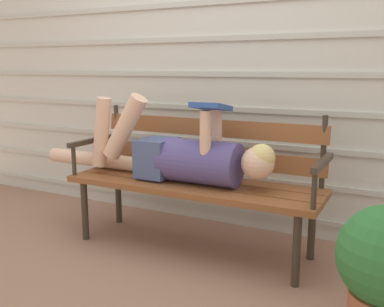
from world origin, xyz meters
TOP-DOWN VIEW (x-y plane):
  - ground_plane at (0.00, 0.00)m, footprint 12.00×12.00m
  - house_siding at (0.00, 0.61)m, footprint 5.10×0.08m
  - park_bench at (0.00, 0.12)m, footprint 1.59×0.49m
  - reclining_person at (-0.09, 0.05)m, footprint 1.69×0.26m

SIDE VIEW (x-z plane):
  - ground_plane at x=0.00m, z-range 0.00..0.00m
  - park_bench at x=0.00m, z-range 0.05..0.90m
  - reclining_person at x=-0.09m, z-range 0.32..0.86m
  - house_siding at x=0.00m, z-range 0.00..2.15m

